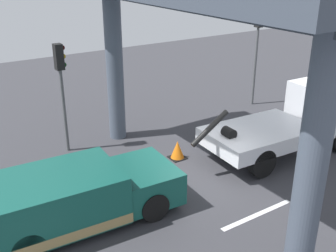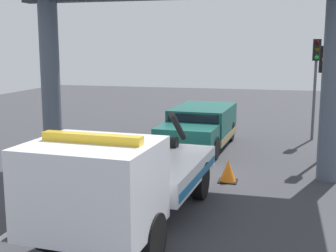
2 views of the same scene
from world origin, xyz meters
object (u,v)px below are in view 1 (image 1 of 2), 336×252
(towed_van_green, at_px, (76,198))
(traffic_light_mid, at_px, (258,35))
(traffic_light_far, at_px, (61,75))
(traffic_cone_orange, at_px, (177,150))
(tow_truck_white, at_px, (299,118))

(towed_van_green, xyz_separation_m, traffic_light_mid, (10.90, 4.48, 2.60))
(traffic_light_far, bearing_deg, traffic_cone_orange, -42.34)
(tow_truck_white, height_order, traffic_light_far, traffic_light_far)
(traffic_cone_orange, bearing_deg, tow_truck_white, -21.71)
(traffic_light_far, bearing_deg, tow_truck_white, -31.42)
(tow_truck_white, relative_size, traffic_cone_orange, 10.93)
(traffic_cone_orange, bearing_deg, traffic_light_far, 137.66)
(tow_truck_white, bearing_deg, traffic_cone_orange, 158.29)
(tow_truck_white, height_order, towed_van_green, tow_truck_white)
(traffic_light_mid, xyz_separation_m, traffic_cone_orange, (-6.43, -2.80, -3.06))
(traffic_light_far, xyz_separation_m, traffic_cone_orange, (3.07, -2.80, -2.63))
(tow_truck_white, bearing_deg, traffic_light_far, 148.58)
(traffic_light_far, bearing_deg, traffic_light_mid, 0.00)
(traffic_light_mid, bearing_deg, traffic_cone_orange, -156.47)
(tow_truck_white, bearing_deg, traffic_light_mid, 65.15)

